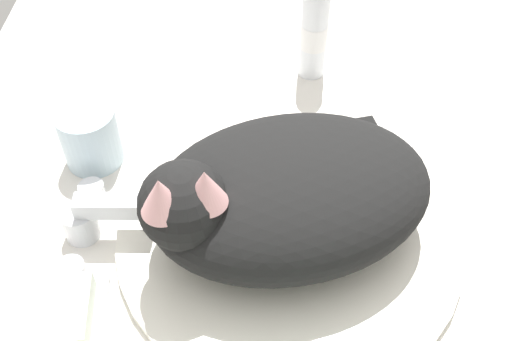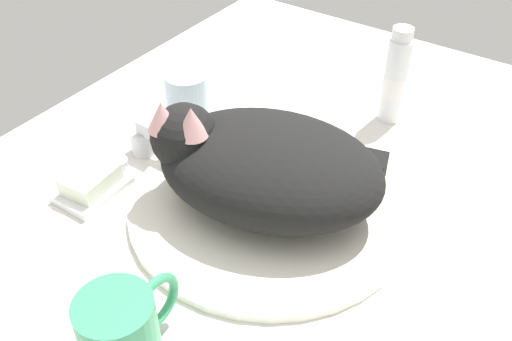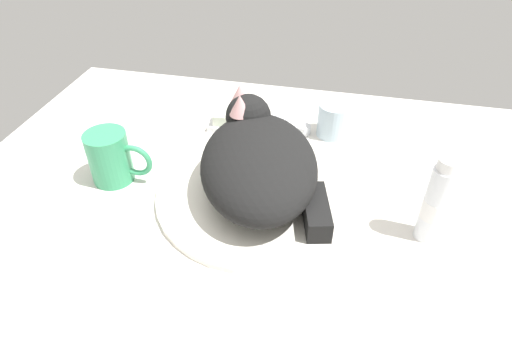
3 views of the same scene
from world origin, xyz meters
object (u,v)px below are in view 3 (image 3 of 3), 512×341
(coffee_mug, at_px, (111,157))
(rinse_cup, at_px, (334,120))
(faucet, at_px, (279,123))
(soap_bar, at_px, (231,117))
(cat, at_px, (259,160))
(toothpaste_bottle, at_px, (435,203))

(coffee_mug, distance_m, rinse_cup, 0.44)
(faucet, height_order, coffee_mug, coffee_mug)
(soap_bar, bearing_deg, cat, -62.23)
(soap_bar, bearing_deg, coffee_mug, -126.25)
(rinse_cup, height_order, soap_bar, rinse_cup)
(toothpaste_bottle, bearing_deg, rinse_cup, 122.33)
(coffee_mug, relative_size, toothpaste_bottle, 0.79)
(faucet, distance_m, toothpaste_bottle, 0.37)
(cat, relative_size, rinse_cup, 4.49)
(faucet, height_order, rinse_cup, rinse_cup)
(faucet, xyz_separation_m, rinse_cup, (0.11, 0.02, 0.01))
(coffee_mug, height_order, soap_bar, coffee_mug)
(faucet, bearing_deg, toothpaste_bottle, -41.24)
(faucet, relative_size, coffee_mug, 1.11)
(faucet, distance_m, soap_bar, 0.10)
(faucet, bearing_deg, coffee_mug, -141.06)
(coffee_mug, bearing_deg, soap_bar, 53.75)
(cat, height_order, rinse_cup, cat)
(toothpaste_bottle, bearing_deg, faucet, 138.76)
(faucet, distance_m, rinse_cup, 0.11)
(coffee_mug, bearing_deg, faucet, 38.94)
(coffee_mug, xyz_separation_m, toothpaste_bottle, (0.54, -0.03, 0.02))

